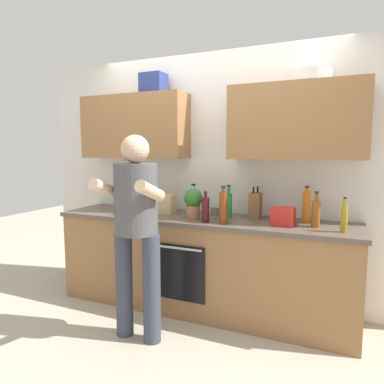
{
  "coord_description": "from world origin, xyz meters",
  "views": [
    {
      "loc": [
        1.19,
        -2.97,
        1.52
      ],
      "look_at": [
        -0.04,
        -0.1,
        1.15
      ],
      "focal_mm": 32.16,
      "sensor_mm": 36.0,
      "label": 1
    }
  ],
  "objects": [
    {
      "name": "bottle_soda",
      "position": [
        0.25,
        0.1,
        1.03
      ],
      "size": [
        0.06,
        0.06,
        0.31
      ],
      "color": "#198C33",
      "rests_on": "counter"
    },
    {
      "name": "bottle_vinegar",
      "position": [
        0.29,
        -0.18,
        1.04
      ],
      "size": [
        0.07,
        0.07,
        0.33
      ],
      "color": "brown",
      "rests_on": "counter"
    },
    {
      "name": "grocery_bag_crisps",
      "position": [
        0.77,
        -0.05,
        0.98
      ],
      "size": [
        0.19,
        0.17,
        0.15
      ],
      "primitive_type": "cube",
      "rotation": [
        0.0,
        0.0,
        -0.09
      ],
      "color": "red",
      "rests_on": "counter"
    },
    {
      "name": "cup_coffee",
      "position": [
        -0.59,
        -0.11,
        0.95
      ],
      "size": [
        0.09,
        0.09,
        0.11
      ],
      "primitive_type": "cylinder",
      "color": "white",
      "rests_on": "counter"
    },
    {
      "name": "mixing_bowl",
      "position": [
        -0.88,
        0.08,
        0.94
      ],
      "size": [
        0.26,
        0.26,
        0.07
      ],
      "primitive_type": "cylinder",
      "color": "silver",
      "rests_on": "counter"
    },
    {
      "name": "bottle_water",
      "position": [
        -0.1,
        0.05,
        1.04
      ],
      "size": [
        0.06,
        0.06,
        0.31
      ],
      "color": "silver",
      "rests_on": "counter"
    },
    {
      "name": "bottle_oil",
      "position": [
        1.24,
        -0.12,
        1.01
      ],
      "size": [
        0.05,
        0.05,
        0.27
      ],
      "color": "olive",
      "rests_on": "counter"
    },
    {
      "name": "ground_plane",
      "position": [
        0.0,
        0.0,
        0.0
      ],
      "size": [
        12.0,
        12.0,
        0.0
      ],
      "primitive_type": "plane",
      "color": "#B2A893"
    },
    {
      "name": "bottle_syrup",
      "position": [
        1.02,
        -0.01,
        1.02
      ],
      "size": [
        0.07,
        0.07,
        0.29
      ],
      "color": "#8C4C14",
      "rests_on": "counter"
    },
    {
      "name": "bottle_juice",
      "position": [
        0.93,
        0.17,
        1.04
      ],
      "size": [
        0.07,
        0.07,
        0.32
      ],
      "color": "orange",
      "rests_on": "counter"
    },
    {
      "name": "potted_herb",
      "position": [
        -0.03,
        -0.11,
        1.06
      ],
      "size": [
        0.17,
        0.17,
        0.28
      ],
      "color": "#9E6647",
      "rests_on": "counter"
    },
    {
      "name": "back_wall_unit",
      "position": [
        0.0,
        0.27,
        1.5
      ],
      "size": [
        4.0,
        0.39,
        2.5
      ],
      "color": "silver",
      "rests_on": "ground"
    },
    {
      "name": "knife_block",
      "position": [
        0.48,
        0.16,
        1.02
      ],
      "size": [
        0.1,
        0.14,
        0.3
      ],
      "color": "brown",
      "rests_on": "counter"
    },
    {
      "name": "grocery_bag_bread",
      "position": [
        -0.45,
        0.09,
        0.99
      ],
      "size": [
        0.27,
        0.22,
        0.19
      ],
      "primitive_type": "cube",
      "rotation": [
        0.0,
        0.0,
        0.11
      ],
      "color": "tan",
      "rests_on": "counter"
    },
    {
      "name": "counter",
      "position": [
        -0.0,
        -0.0,
        0.45
      ],
      "size": [
        2.84,
        0.67,
        0.9
      ],
      "color": "olive",
      "rests_on": "ground"
    },
    {
      "name": "cup_stoneware",
      "position": [
        0.09,
        0.15,
        0.94
      ],
      "size": [
        0.08,
        0.08,
        0.08
      ],
      "primitive_type": "cylinder",
      "color": "slate",
      "rests_on": "counter"
    },
    {
      "name": "bottle_wine",
      "position": [
        0.12,
        -0.18,
        1.01
      ],
      "size": [
        0.07,
        0.07,
        0.27
      ],
      "color": "#471419",
      "rests_on": "counter"
    },
    {
      "name": "person_standing",
      "position": [
        -0.27,
        -0.7,
        0.98
      ],
      "size": [
        0.49,
        0.45,
        1.65
      ],
      "color": "#383D4C",
      "rests_on": "ground"
    }
  ]
}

